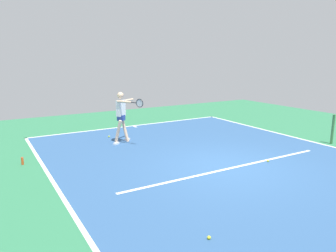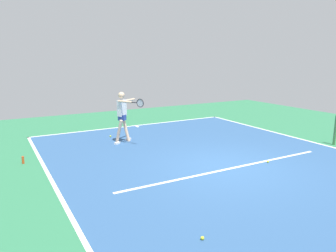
{
  "view_description": "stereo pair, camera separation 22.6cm",
  "coord_description": "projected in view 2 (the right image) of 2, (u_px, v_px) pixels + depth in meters",
  "views": [
    {
      "loc": [
        5.87,
        6.63,
        3.04
      ],
      "look_at": [
        0.78,
        -2.01,
        0.9
      ],
      "focal_mm": 34.19,
      "sensor_mm": 36.0,
      "label": 1
    },
    {
      "loc": [
        5.67,
        6.74,
        3.04
      ],
      "look_at": [
        0.78,
        -2.01,
        0.9
      ],
      "focal_mm": 34.19,
      "sensor_mm": 36.0,
      "label": 2
    }
  ],
  "objects": [
    {
      "name": "court_line_centre_mark",
      "position": [
        137.0,
        126.0,
        14.46
      ],
      "size": [
        0.1,
        0.3,
        0.01
      ],
      "primitive_type": "cube",
      "color": "white",
      "rests_on": "ground_plane"
    },
    {
      "name": "court_surface",
      "position": [
        226.0,
        167.0,
        9.1
      ],
      "size": [
        9.17,
        13.08,
        0.0
      ],
      "primitive_type": "cube",
      "color": "#2D5484",
      "rests_on": "ground_plane"
    },
    {
      "name": "tennis_ball_by_baseline",
      "position": [
        110.0,
        136.0,
        12.53
      ],
      "size": [
        0.07,
        0.07,
        0.07
      ],
      "primitive_type": "sphere",
      "color": "#CCE033",
      "rests_on": "ground_plane"
    },
    {
      "name": "net_post",
      "position": [
        335.0,
        130.0,
        11.31
      ],
      "size": [
        0.09,
        0.09,
        1.07
      ],
      "primitive_type": "cylinder",
      "color": "#38753D",
      "rests_on": "ground_plane"
    },
    {
      "name": "ground_plane",
      "position": [
        226.0,
        167.0,
        9.1
      ],
      "size": [
        21.94,
        21.94,
        0.0
      ],
      "primitive_type": "plane",
      "color": "#2D754C"
    },
    {
      "name": "tennis_ball_near_service_line",
      "position": [
        268.0,
        162.0,
        9.46
      ],
      "size": [
        0.07,
        0.07,
        0.07
      ],
      "primitive_type": "sphere",
      "color": "yellow",
      "rests_on": "ground_plane"
    },
    {
      "name": "tennis_player",
      "position": [
        123.0,
        113.0,
        11.54
      ],
      "size": [
        1.07,
        1.43,
        1.87
      ],
      "rotation": [
        0.0,
        0.0,
        0.53
      ],
      "color": "beige",
      "rests_on": "ground_plane"
    },
    {
      "name": "water_bottle",
      "position": [
        23.0,
        160.0,
        9.37
      ],
      "size": [
        0.07,
        0.07,
        0.22
      ],
      "primitive_type": "cylinder",
      "color": "#D84C1E",
      "rests_on": "ground_plane"
    },
    {
      "name": "court_line_sideline_left",
      "position": [
        327.0,
        146.0,
        11.26
      ],
      "size": [
        0.1,
        13.08,
        0.01
      ],
      "primitive_type": "cube",
      "color": "white",
      "rests_on": "ground_plane"
    },
    {
      "name": "tennis_ball_centre_court",
      "position": [
        202.0,
        238.0,
        5.45
      ],
      "size": [
        0.07,
        0.07,
        0.07
      ],
      "primitive_type": "sphere",
      "color": "yellow",
      "rests_on": "ground_plane"
    },
    {
      "name": "court_line_sideline_right",
      "position": [
        63.0,
        201.0,
        6.93
      ],
      "size": [
        0.1,
        13.08,
        0.01
      ],
      "primitive_type": "cube",
      "color": "white",
      "rests_on": "ground_plane"
    },
    {
      "name": "court_line_service",
      "position": [
        230.0,
        169.0,
        8.96
      ],
      "size": [
        6.88,
        0.1,
        0.01
      ],
      "primitive_type": "cube",
      "color": "white",
      "rests_on": "ground_plane"
    },
    {
      "name": "court_line_baseline_near",
      "position": [
        135.0,
        126.0,
        14.63
      ],
      "size": [
        9.17,
        0.1,
        0.01
      ],
      "primitive_type": "cube",
      "color": "white",
      "rests_on": "ground_plane"
    }
  ]
}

